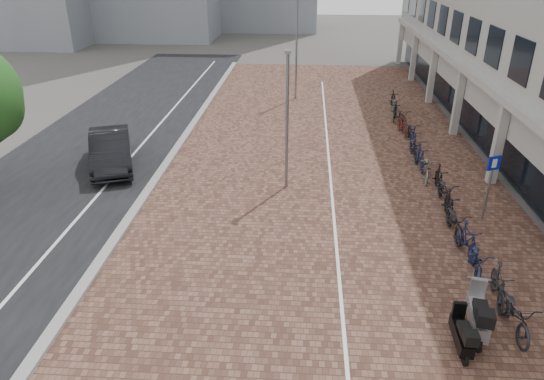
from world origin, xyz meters
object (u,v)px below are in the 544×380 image
Objects in this scene: car_dark at (111,150)px; scooter_front at (478,313)px; scooter_mid at (462,332)px; parking_sign at (491,178)px.

car_dark is 2.67× the size of scooter_front.
scooter_front is 0.80m from scooter_mid.
scooter_mid is 0.60× the size of parking_sign.
scooter_mid is at bearing -134.80° from parking_sign.
scooter_mid is at bearing -60.52° from car_dark.
scooter_front is 0.73× the size of parking_sign.
scooter_front is 6.38m from parking_sign.
parking_sign is at bearing -34.90° from car_dark.
scooter_mid is 7.13m from parking_sign.
car_dark is at bearing 153.53° from scooter_front.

